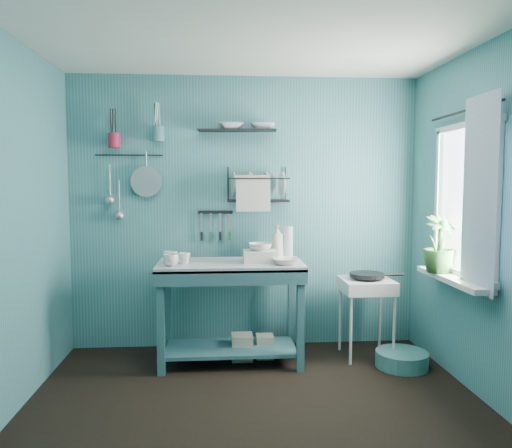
{
  "coord_description": "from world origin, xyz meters",
  "views": [
    {
      "loc": [
        -0.25,
        -3.12,
        1.53
      ],
      "look_at": [
        0.05,
        0.85,
        1.2
      ],
      "focal_mm": 35.0,
      "sensor_mm": 36.0,
      "label": 1
    }
  ],
  "objects": [
    {
      "name": "floor",
      "position": [
        0.0,
        0.0,
        0.0
      ],
      "size": [
        3.2,
        3.2,
        0.0
      ],
      "primitive_type": "plane",
      "color": "black",
      "rests_on": "ground"
    },
    {
      "name": "ceiling",
      "position": [
        0.0,
        0.0,
        2.5
      ],
      "size": [
        3.2,
        3.2,
        0.0
      ],
      "primitive_type": "plane",
      "rotation": [
        3.14,
        0.0,
        0.0
      ],
      "color": "silver",
      "rests_on": "ground"
    },
    {
      "name": "wall_back",
      "position": [
        0.0,
        1.5,
        1.25
      ],
      "size": [
        3.2,
        0.0,
        3.2
      ],
      "primitive_type": "plane",
      "rotation": [
        1.57,
        0.0,
        0.0
      ],
      "color": "#3A7377",
      "rests_on": "ground"
    },
    {
      "name": "wall_front",
      "position": [
        0.0,
        -1.5,
        1.25
      ],
      "size": [
        3.2,
        0.0,
        3.2
      ],
      "primitive_type": "plane",
      "rotation": [
        -1.57,
        0.0,
        0.0
      ],
      "color": "#3A7377",
      "rests_on": "ground"
    },
    {
      "name": "wall_right",
      "position": [
        1.6,
        0.0,
        1.25
      ],
      "size": [
        0.0,
        3.0,
        3.0
      ],
      "primitive_type": "plane",
      "rotation": [
        1.57,
        0.0,
        -1.57
      ],
      "color": "#3A7377",
      "rests_on": "ground"
    },
    {
      "name": "work_counter",
      "position": [
        -0.15,
        1.04,
        0.43
      ],
      "size": [
        1.29,
        0.77,
        0.86
      ],
      "primitive_type": "cube",
      "rotation": [
        0.0,
        0.0,
        -0.14
      ],
      "color": "#2D595F",
      "rests_on": "floor"
    },
    {
      "name": "mug_left",
      "position": [
        -0.63,
        0.88,
        0.91
      ],
      "size": [
        0.12,
        0.12,
        0.1
      ],
      "primitive_type": "imported",
      "color": "silver",
      "rests_on": "work_counter"
    },
    {
      "name": "mug_mid",
      "position": [
        -0.53,
        0.98,
        0.91
      ],
      "size": [
        0.14,
        0.14,
        0.09
      ],
      "primitive_type": "imported",
      "rotation": [
        0.0,
        0.0,
        0.52
      ],
      "color": "silver",
      "rests_on": "work_counter"
    },
    {
      "name": "mug_right",
      "position": [
        -0.65,
        1.04,
        0.91
      ],
      "size": [
        0.17,
        0.17,
        0.1
      ],
      "primitive_type": "imported",
      "rotation": [
        0.0,
        0.0,
        1.05
      ],
      "color": "silver",
      "rests_on": "work_counter"
    },
    {
      "name": "wash_tub",
      "position": [
        0.1,
        1.02,
        0.91
      ],
      "size": [
        0.28,
        0.22,
        0.1
      ],
      "primitive_type": "cube",
      "color": "beige",
      "rests_on": "work_counter"
    },
    {
      "name": "tub_bowl",
      "position": [
        0.1,
        1.02,
        0.99
      ],
      "size": [
        0.2,
        0.19,
        0.06
      ],
      "primitive_type": "imported",
      "color": "silver",
      "rests_on": "wash_tub"
    },
    {
      "name": "soap_bottle",
      "position": [
        0.27,
        1.24,
        1.01
      ],
      "size": [
        0.11,
        0.12,
        0.3
      ],
      "primitive_type": "imported",
      "color": "beige",
      "rests_on": "work_counter"
    },
    {
      "name": "water_bottle",
      "position": [
        0.37,
        1.26,
        1.0
      ],
      "size": [
        0.09,
        0.09,
        0.28
      ],
      "primitive_type": "cylinder",
      "color": "silver",
      "rests_on": "work_counter"
    },
    {
      "name": "counter_bowl",
      "position": [
        0.3,
        0.89,
        0.89
      ],
      "size": [
        0.22,
        0.22,
        0.05
      ],
      "primitive_type": "imported",
      "color": "silver",
      "rests_on": "work_counter"
    },
    {
      "name": "hotplate_stand",
      "position": [
        1.04,
        1.09,
        0.35
      ],
      "size": [
        0.45,
        0.45,
        0.69
      ],
      "primitive_type": "cube",
      "rotation": [
        0.0,
        0.0,
        -0.04
      ],
      "color": "silver",
      "rests_on": "floor"
    },
    {
      "name": "frying_pan",
      "position": [
        1.04,
        1.09,
        0.73
      ],
      "size": [
        0.3,
        0.3,
        0.03
      ],
      "primitive_type": "cylinder",
      "color": "black",
      "rests_on": "hotplate_stand"
    },
    {
      "name": "knife_strip",
      "position": [
        -0.28,
        1.47,
        1.26
      ],
      "size": [
        0.32,
        0.03,
        0.03
      ],
      "primitive_type": "cube",
      "rotation": [
        0.0,
        0.0,
        -0.02
      ],
      "color": "black",
      "rests_on": "wall_back"
    },
    {
      "name": "dish_rack",
      "position": [
        0.11,
        1.37,
        1.52
      ],
      "size": [
        0.56,
        0.27,
        0.32
      ],
      "primitive_type": "cube",
      "rotation": [
        0.0,
        0.0,
        0.06
      ],
      "color": "black",
      "rests_on": "wall_back"
    },
    {
      "name": "upper_shelf",
      "position": [
        -0.08,
        1.4,
        2.0
      ],
      "size": [
        0.71,
        0.24,
        0.01
      ],
      "primitive_type": "cube",
      "rotation": [
        0.0,
        0.0,
        -0.09
      ],
      "color": "black",
      "rests_on": "wall_back"
    },
    {
      "name": "shelf_bowl_left",
      "position": [
        -0.13,
        1.4,
        2.07
      ],
      "size": [
        0.23,
        0.23,
        0.05
      ],
      "primitive_type": "imported",
      "rotation": [
        0.0,
        0.0,
        0.03
      ],
      "color": "silver",
      "rests_on": "upper_shelf"
    },
    {
      "name": "shelf_bowl_right",
      "position": [
        0.15,
        1.4,
        2.09
      ],
      "size": [
        0.26,
        0.26,
        0.06
      ],
      "primitive_type": "imported",
      "rotation": [
        0.0,
        0.0,
        -0.16
      ],
      "color": "silver",
      "rests_on": "upper_shelf"
    },
    {
      "name": "utensil_cup_magenta",
      "position": [
        -1.17,
        1.42,
        1.9
      ],
      "size": [
        0.11,
        0.11,
        0.13
      ],
      "primitive_type": "cylinder",
      "color": "#A01D35",
      "rests_on": "wall_back"
    },
    {
      "name": "utensil_cup_teal",
      "position": [
        -0.78,
        1.42,
        1.96
      ],
      "size": [
        0.11,
        0.11,
        0.13
      ],
      "primitive_type": "cylinder",
      "color": "#396E77",
      "rests_on": "wall_back"
    },
    {
      "name": "colander",
      "position": [
        -0.9,
        1.45,
        1.54
      ],
      "size": [
        0.28,
        0.03,
        0.28
      ],
      "primitive_type": "cylinder",
      "rotation": [
        1.54,
        0.0,
        0.0
      ],
      "color": "#A6AAAE",
      "rests_on": "wall_back"
    },
    {
      "name": "ladle_outer",
      "position": [
        -1.22,
        1.46,
        1.55
      ],
      "size": [
        0.01,
        0.01,
        0.3
      ],
      "primitive_type": "cylinder",
      "color": "#A6AAAE",
      "rests_on": "wall_back"
    },
    {
      "name": "ladle_inner",
      "position": [
        -1.14,
        1.46,
        1.4
      ],
      "size": [
        0.01,
        0.01,
        0.3
      ],
      "primitive_type": "cylinder",
      "color": "#A6AAAE",
      "rests_on": "wall_back"
    },
    {
      "name": "hook_rail",
      "position": [
        -1.05,
        1.47,
        1.78
      ],
      "size": [
        0.6,
        0.01,
        0.01
      ],
      "primitive_type": "cylinder",
      "rotation": [
        0.0,
        1.57,
        0.0
      ],
      "color": "black",
      "rests_on": "wall_back"
    },
    {
      "name": "window_glass",
      "position": [
        1.59,
        0.45,
        1.4
      ],
      "size": [
        0.0,
        1.1,
        1.1
      ],
      "primitive_type": "plane",
      "rotation": [
        1.57,
        0.0,
        1.57
      ],
      "color": "white",
      "rests_on": "wall_right"
    },
    {
      "name": "windowsill",
      "position": [
        1.5,
        0.45,
        0.81
      ],
      "size": [
        0.16,
        0.95,
        0.04
      ],
      "primitive_type": "cube",
      "color": "silver",
      "rests_on": "wall_right"
    },
    {
      "name": "curtain",
      "position": [
        1.52,
        0.15,
        1.45
      ],
      "size": [
        0.0,
        1.35,
        1.35
      ],
      "primitive_type": "plane",
      "rotation": [
        1.57,
        0.0,
        1.57
      ],
      "color": "silver",
      "rests_on": "wall_right"
    },
    {
      "name": "curtain_rod",
      "position": [
        1.54,
        0.45,
        2.05
      ],
      "size": [
        0.02,
        1.05,
        0.02
      ],
      "primitive_type": "cylinder",
      "rotation": [
        1.57,
        0.0,
        0.0
      ],
      "color": "black",
      "rests_on": "wall_right"
    },
    {
      "name": "potted_plant",
      "position": [
        1.47,
        0.62,
        1.05
      ],
      "size": [
        0.32,
        0.32,
        0.45
      ],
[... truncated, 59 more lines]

